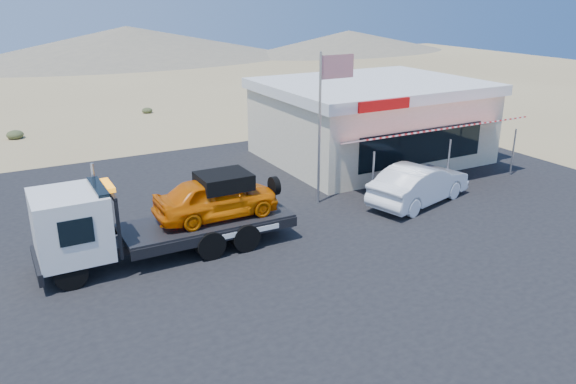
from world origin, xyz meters
name	(u,v)px	position (x,y,z in m)	size (l,w,h in m)	color
ground	(263,275)	(0.00, 0.00, 0.00)	(120.00, 120.00, 0.00)	#967F55
asphalt_lot	(276,228)	(2.00, 3.00, 0.01)	(32.00, 24.00, 0.02)	black
tow_truck	(162,213)	(-2.20, 2.82, 1.46)	(8.09, 2.40, 2.70)	black
white_sedan	(419,184)	(8.26, 2.54, 0.83)	(1.71, 4.89, 1.61)	silver
jerky_store	(370,119)	(10.50, 8.97, 1.99)	(10.40, 9.97, 3.90)	beige
flagpole	(325,111)	(4.93, 4.50, 3.76)	(1.55, 0.10, 6.00)	#99999E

